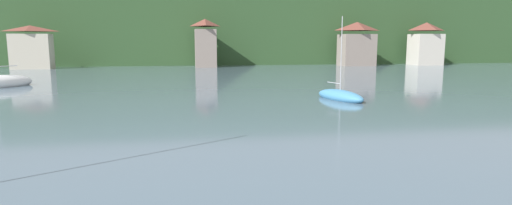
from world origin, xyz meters
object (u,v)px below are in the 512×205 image
Objects in this scene: shore_building_eastcentral at (426,44)px; sailboat_far_1 at (340,96)px; shore_building_west at (31,48)px; shore_building_central at (357,45)px; shore_building_westcentral at (205,44)px.

shore_building_eastcentral reaches higher than sailboat_far_1.
shore_building_west is at bearing -156.18° from sailboat_far_1.
shore_building_eastcentral is at bearing 125.50° from sailboat_far_1.
shore_building_west is 64.07m from sailboat_far_1.
shore_building_central is at bearing 138.85° from sailboat_far_1.
shore_building_westcentral is 51.20m from sailboat_far_1.
shore_building_central is at bearing 179.87° from shore_building_eastcentral.
shore_building_westcentral reaches higher than shore_building_central.
shore_building_westcentral is at bearing 2.42° from shore_building_west.
sailboat_far_1 is (-39.02, -49.81, -4.24)m from shore_building_eastcentral.
shore_building_central is (64.28, 1.03, 0.59)m from shore_building_west.
shore_building_westcentral is 1.33× the size of sailboat_far_1.
shore_building_westcentral reaches higher than sailboat_far_1.
shore_building_west is 64.29m from shore_building_central.
shore_building_central reaches higher than shore_building_west.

